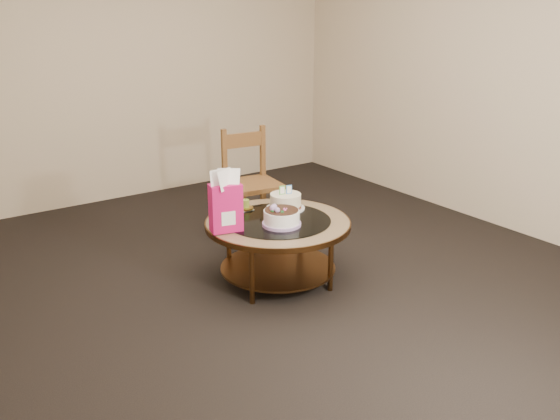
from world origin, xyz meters
TOP-DOWN VIEW (x-y plane):
  - ground at (0.00, 0.00)m, footprint 5.00×5.00m
  - room_walls at (0.00, 0.00)m, footprint 4.52×5.02m
  - coffee_table at (0.00, -0.00)m, footprint 1.02×1.02m
  - decorated_cake at (-0.04, -0.10)m, footprint 0.27×0.27m
  - cream_cake at (0.18, 0.16)m, footprint 0.28×0.28m
  - gift_bag at (-0.40, 0.03)m, footprint 0.23×0.19m
  - pillar_candle at (-0.07, 0.31)m, footprint 0.12×0.12m
  - dining_chair at (0.34, 0.89)m, footprint 0.46×0.46m

SIDE VIEW (x-z plane):
  - ground at x=0.00m, z-range 0.00..0.00m
  - coffee_table at x=0.00m, z-range 0.15..0.61m
  - dining_chair at x=0.34m, z-range 0.01..0.90m
  - pillar_candle at x=-0.07m, z-range 0.44..0.53m
  - decorated_cake at x=-0.04m, z-range 0.43..0.59m
  - cream_cake at x=0.18m, z-range 0.42..0.60m
  - gift_bag at x=-0.40m, z-range 0.46..0.87m
  - room_walls at x=0.00m, z-range 0.24..2.85m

